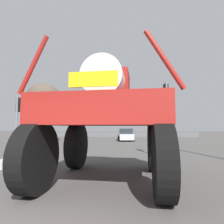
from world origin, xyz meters
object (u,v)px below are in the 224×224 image
Objects in this scene: bare_tree_left at (44,98)px; traffic_signal_near_left at (18,112)px; streetlight_far_left at (73,109)px; traffic_signal_near_right at (166,103)px; oversize_sprayer at (107,119)px; sedan_ahead at (126,135)px.

traffic_signal_near_left is at bearing -71.27° from bare_tree_left.
traffic_signal_near_right is at bearing -55.93° from streetlight_far_left.
sedan_ahead is (-0.06, 17.71, -1.27)m from oversize_sprayer.
streetlight_far_left reaches higher than sedan_ahead.
sedan_ahead is 14.76m from traffic_signal_near_left.
traffic_signal_near_right is at bearing -29.49° from oversize_sprayer.
oversize_sprayer is 0.69× the size of streetlight_far_left.
sedan_ahead is 8.32m from streetlight_far_left.
traffic_signal_near_right is (8.57, -0.01, 0.45)m from traffic_signal_near_left.
oversize_sprayer is 1.20× the size of sedan_ahead.
bare_tree_left is at bearing 108.73° from traffic_signal_near_left.
sedan_ahead is 10.76m from bare_tree_left.
traffic_signal_near_left reaches higher than sedan_ahead.
bare_tree_left is at bearing 35.67° from oversize_sprayer.
oversize_sprayer is at bearing -56.74° from bare_tree_left.
oversize_sprayer is at bearing -36.00° from traffic_signal_near_left.
oversize_sprayer is 7.32m from traffic_signal_near_left.
traffic_signal_near_left is at bearing 56.41° from oversize_sprayer.
bare_tree_left reaches higher than oversize_sprayer.
bare_tree_left reaches higher than sedan_ahead.
streetlight_far_left is (-1.55, 14.96, 1.60)m from traffic_signal_near_left.
oversize_sprayer is at bearing 173.30° from sedan_ahead.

